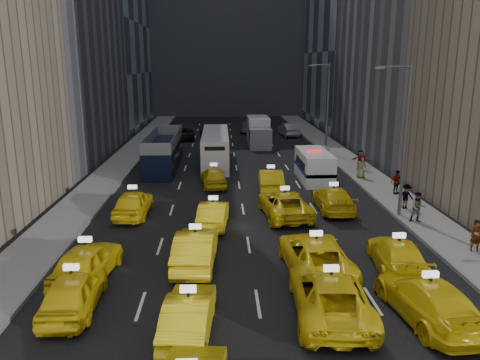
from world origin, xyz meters
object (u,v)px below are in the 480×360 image
object	(u,v)px
pedestrian_0	(476,236)
double_decker	(164,151)
box_truck	(259,132)
nypd_van	(314,166)
city_bus	(215,148)

from	to	relation	value
pedestrian_0	double_decker	bearing A→B (deg)	137.50
double_decker	box_truck	distance (m)	14.41
nypd_van	double_decker	xyz separation A→B (m)	(-12.27, 4.98, 0.40)
city_bus	nypd_van	bearing A→B (deg)	-47.53
city_bus	box_truck	xyz separation A→B (m)	(4.72, 9.24, 0.10)
double_decker	city_bus	size ratio (longest dim) A/B	0.94
double_decker	city_bus	xyz separation A→B (m)	(4.49, 1.84, -0.09)
box_truck	city_bus	bearing A→B (deg)	-109.28
double_decker	pedestrian_0	size ratio (longest dim) A/B	6.74
box_truck	pedestrian_0	distance (m)	31.95
city_bus	box_truck	world-z (taller)	box_truck
pedestrian_0	city_bus	bearing A→B (deg)	126.96
double_decker	city_bus	distance (m)	4.86
nypd_van	double_decker	distance (m)	13.25
nypd_van	double_decker	world-z (taller)	double_decker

